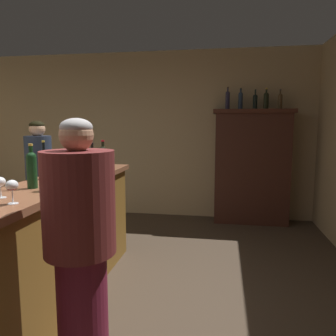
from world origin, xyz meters
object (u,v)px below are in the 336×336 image
Objects in this scene: wine_bottle_syrah at (70,162)px; wine_glass_front at (49,174)px; display_bottle_center at (255,101)px; bartender at (81,247)px; wine_glass_spare at (0,183)px; display_bottle_right at (280,100)px; display_bottle_midright at (266,100)px; wine_bottle_rose at (92,159)px; wine_bottle_merlot at (32,168)px; display_bottle_midleft at (241,100)px; wine_bottle_malbec at (44,163)px; bar_counter at (52,246)px; wine_bottle_pinot at (103,157)px; wine_glass_rear at (12,187)px; display_cabinet at (252,165)px; wine_glass_mid at (61,166)px; patron_in_grey at (40,177)px; display_bottle_left at (228,99)px.

wine_bottle_syrah is 0.49m from wine_glass_front.
display_bottle_center reaches higher than bartender.
display_bottle_right reaches higher than wine_glass_spare.
display_bottle_midright is 0.20× the size of bartender.
wine_bottle_merlot reaches higher than wine_bottle_rose.
wine_glass_front is 0.59× the size of display_bottle_right.
display_bottle_midleft is 0.20× the size of bartender.
bar_counter is at bearing -54.20° from wine_bottle_malbec.
wine_bottle_malbec reaches higher than wine_bottle_pinot.
wine_bottle_rose is at bearing 58.16° from wine_bottle_malbec.
wine_glass_rear is at bearing -71.00° from wine_bottle_merlot.
display_bottle_midleft is at bearing 66.61° from wine_glass_rear.
display_cabinet is at bearing -95.86° from bartender.
bar_counter is at bearing 102.10° from wine_glass_rear.
wine_glass_mid is at bearing 98.74° from wine_bottle_merlot.
display_bottle_right is at bearing 51.45° from bar_counter.
wine_bottle_merlot reaches higher than wine_glass_spare.
wine_glass_spare is 3.68m from display_bottle_midleft.
wine_glass_rear is (0.25, -1.07, 0.01)m from wine_glass_mid.
wine_glass_front is 0.11× the size of patron_in_grey.
wine_glass_front is 0.55× the size of display_bottle_midright.
wine_bottle_rose is at bearing -104.79° from wine_bottle_pinot.
wine_bottle_malbec is 0.90m from wine_glass_rear.
patron_in_grey is (-0.85, 1.86, -0.28)m from wine_glass_spare.
wine_bottle_syrah reaches higher than wine_bottle_merlot.
wine_glass_front is at bearing -68.69° from wine_glass_mid.
wine_glass_spare is (-0.17, 0.13, -0.01)m from wine_glass_rear.
wine_glass_rear is at bearing -37.17° from wine_glass_spare.
wine_glass_rear is at bearing -71.42° from wine_bottle_malbec.
display_cabinet is at bearing 50.24° from wine_glass_mid.
display_cabinet is 3.39m from wine_glass_front.
wine_bottle_pinot is 2.15× the size of wine_glass_rear.
wine_bottle_rose reaches higher than wine_glass_mid.
wine_bottle_merlot is 0.62m from wine_glass_mid.
display_bottle_midright is at bearing -98.40° from bartender.
display_bottle_left reaches higher than wine_bottle_merlot.
wine_glass_front is 3.45m from display_bottle_center.
display_bottle_right is at bearing 0.00° from display_bottle_left.
bartender is (0.59, -0.73, 0.31)m from bar_counter.
display_bottle_center is 0.16m from display_bottle_midright.
wine_bottle_syrah is 1.06× the size of display_bottle_left.
wine_glass_front is (0.04, -0.88, -0.02)m from wine_bottle_rose.
wine_bottle_syrah is 1.24× the size of display_bottle_right.
display_cabinet reaches higher than wine_bottle_merlot.
wine_bottle_malbec is at bearing -127.98° from display_bottle_center.
display_bottle_left is at bearing -89.99° from bartender.
display_bottle_midright is (0.37, -0.00, -0.01)m from display_bottle_midleft.
display_cabinet reaches higher than wine_bottle_malbec.
display_cabinet is 0.98m from display_bottle_midright.
wine_bottle_syrah is at bearing -96.24° from wine_bottle_rose.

